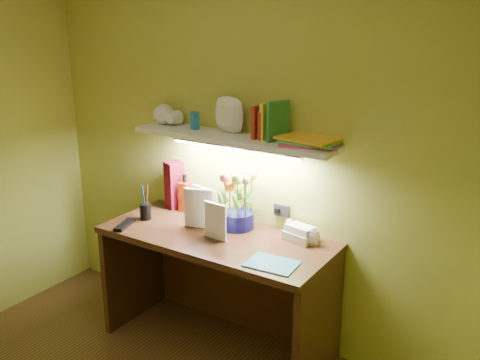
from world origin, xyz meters
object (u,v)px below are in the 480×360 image
at_px(desk, 217,292).
at_px(desk_clock, 310,237).
at_px(telephone, 301,232).
at_px(whisky_bottle, 185,193).
at_px(flower_bouquet, 237,200).

distance_m(desk, desk_clock, 0.69).
xyz_separation_m(telephone, whisky_bottle, (-0.86, 0.02, 0.07)).
relative_size(desk, whisky_bottle, 5.58).
distance_m(desk, telephone, 0.65).
relative_size(flower_bouquet, telephone, 2.00).
distance_m(desk_clock, whisky_bottle, 0.93).
bearing_deg(telephone, desk, -144.92).
bearing_deg(whisky_bottle, desk_clock, -2.62).
bearing_deg(flower_bouquet, telephone, 5.27).
relative_size(flower_bouquet, desk_clock, 4.04).
bearing_deg(desk_clock, whisky_bottle, 177.62).
height_order(flower_bouquet, desk_clock, flower_bouquet).
bearing_deg(whisky_bottle, telephone, -1.32).
relative_size(desk, desk_clock, 16.06).
xyz_separation_m(flower_bouquet, desk_clock, (0.48, 0.02, -0.13)).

